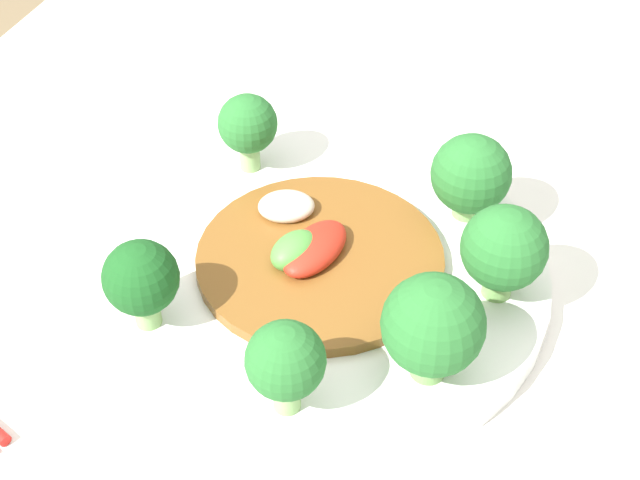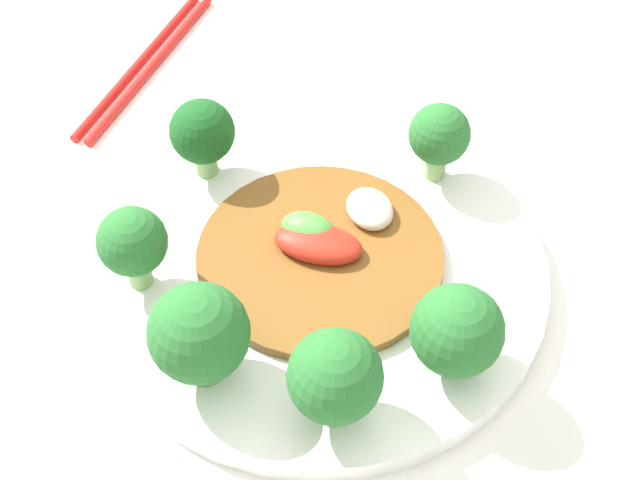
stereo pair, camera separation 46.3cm
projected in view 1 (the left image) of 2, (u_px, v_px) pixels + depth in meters
plate at (320, 272)px, 0.58m from camera, size 0.29×0.29×0.02m
broccoli_northwest at (471, 175)px, 0.58m from camera, size 0.05×0.05×0.06m
broccoli_southeast at (141, 279)px, 0.51m from camera, size 0.04×0.04×0.06m
broccoli_east at (285, 362)px, 0.46m from camera, size 0.04×0.04×0.06m
broccoli_southwest at (248, 125)px, 0.62m from camera, size 0.04×0.04×0.06m
broccoli_northeast at (433, 326)px, 0.48m from camera, size 0.06×0.06×0.07m
broccoli_north at (504, 249)px, 0.53m from camera, size 0.05×0.05×0.06m
stirfry_center at (315, 253)px, 0.57m from camera, size 0.16×0.16×0.02m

